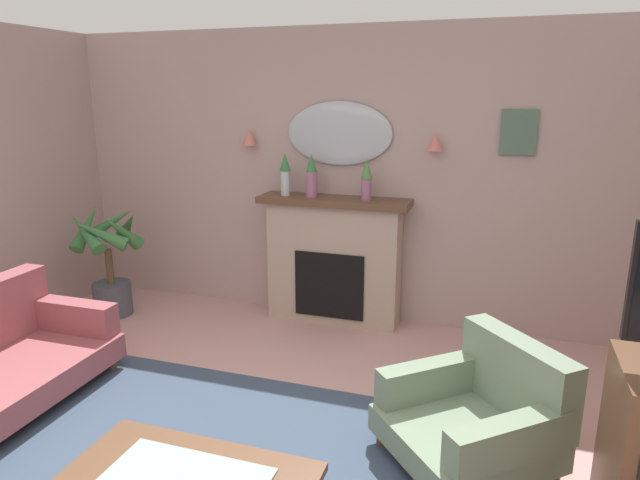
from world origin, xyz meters
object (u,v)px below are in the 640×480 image
object	(u,v)px
potted_plant_corner_palm	(108,259)
mantel_vase_centre	(285,172)
mantel_vase_left	(367,179)
fireplace	(334,261)
wall_sconce_right	(435,142)
armchair_by_coffee_table	(480,413)
mantel_vase_right	(311,176)
wall_mirror	(339,134)
framed_picture	(519,132)
wall_sconce_left	(249,137)

from	to	relation	value
potted_plant_corner_palm	mantel_vase_centre	bearing A→B (deg)	17.74
mantel_vase_centre	mantel_vase_left	world-z (taller)	mantel_vase_centre
fireplace	wall_sconce_right	distance (m)	1.38
mantel_vase_left	armchair_by_coffee_table	bearing A→B (deg)	-57.30
fireplace	armchair_by_coffee_table	bearing A→B (deg)	-51.19
mantel_vase_right	wall_mirror	world-z (taller)	wall_mirror
potted_plant_corner_palm	framed_picture	bearing A→B (deg)	11.01
wall_sconce_left	fireplace	bearing A→B (deg)	-6.16
wall_sconce_left	wall_sconce_right	size ratio (longest dim) A/B	1.00
wall_sconce_left	framed_picture	distance (m)	2.35
mantel_vase_right	wall_sconce_right	world-z (taller)	wall_sconce_right
potted_plant_corner_palm	wall_mirror	bearing A→B (deg)	18.40
fireplace	framed_picture	bearing A→B (deg)	5.77
potted_plant_corner_palm	mantel_vase_right	bearing A→B (deg)	15.45
potted_plant_corner_palm	wall_sconce_right	bearing A→B (deg)	12.27
mantel_vase_centre	wall_sconce_right	size ratio (longest dim) A/B	2.73
wall_mirror	potted_plant_corner_palm	distance (m)	2.44
mantel_vase_left	wall_mirror	xyz separation A→B (m)	(-0.30, 0.17, 0.37)
fireplace	mantel_vase_right	size ratio (longest dim) A/B	3.55
fireplace	framed_picture	distance (m)	1.91
fireplace	mantel_vase_centre	bearing A→B (deg)	-176.40
wall_mirror	potted_plant_corner_palm	xyz separation A→B (m)	(-2.04, -0.68, -1.16)
wall_mirror	armchair_by_coffee_table	xyz separation A→B (m)	(1.40, -1.88, -1.40)
mantel_vase_right	wall_mirror	bearing A→B (deg)	40.36
wall_sconce_left	framed_picture	xyz separation A→B (m)	(2.35, 0.06, 0.09)
potted_plant_corner_palm	wall_sconce_left	bearing A→B (deg)	27.84
fireplace	armchair_by_coffee_table	size ratio (longest dim) A/B	1.19
wall_sconce_right	fireplace	bearing A→B (deg)	-173.84
mantel_vase_right	wall_sconce_right	size ratio (longest dim) A/B	2.74
wall_sconce_right	wall_mirror	bearing A→B (deg)	176.63
fireplace	potted_plant_corner_palm	xyz separation A→B (m)	(-2.04, -0.54, -0.02)
mantel_vase_right	potted_plant_corner_palm	xyz separation A→B (m)	(-1.84, -0.51, -0.80)
wall_mirror	armchair_by_coffee_table	size ratio (longest dim) A/B	0.84
mantel_vase_left	wall_sconce_right	size ratio (longest dim) A/B	2.49
fireplace	wall_sconce_right	bearing A→B (deg)	6.16
mantel_vase_left	armchair_by_coffee_table	size ratio (longest dim) A/B	0.30
framed_picture	wall_sconce_right	bearing A→B (deg)	-174.73
mantel_vase_right	armchair_by_coffee_table	distance (m)	2.56
armchair_by_coffee_table	potted_plant_corner_palm	bearing A→B (deg)	160.78
wall_mirror	potted_plant_corner_palm	bearing A→B (deg)	-161.60
wall_sconce_left	potted_plant_corner_palm	distance (m)	1.74
mantel_vase_left	potted_plant_corner_palm	size ratio (longest dim) A/B	0.33
wall_mirror	wall_sconce_right	bearing A→B (deg)	-3.37
fireplace	mantel_vase_left	bearing A→B (deg)	-5.39
fireplace	armchair_by_coffee_table	world-z (taller)	fireplace
wall_sconce_left	potted_plant_corner_palm	xyz separation A→B (m)	(-1.19, -0.63, -1.11)
mantel_vase_left	wall_sconce_right	world-z (taller)	wall_sconce_right
fireplace	mantel_vase_left	world-z (taller)	mantel_vase_left
mantel_vase_right	mantel_vase_left	xyz separation A→B (m)	(0.50, 0.00, -0.01)
wall_sconce_right	framed_picture	bearing A→B (deg)	5.27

